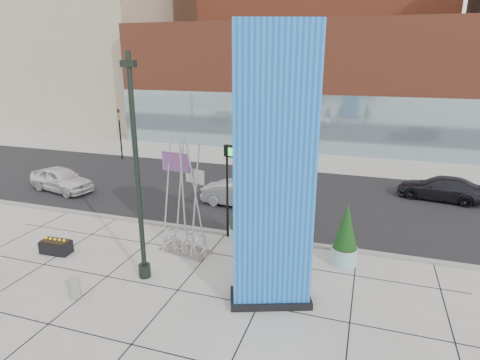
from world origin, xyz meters
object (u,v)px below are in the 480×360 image
(car_white_west, at_px, (61,180))
(car_silver_mid, at_px, (238,195))
(blue_pylon, at_px, (273,180))
(overhead_street_sign, at_px, (243,160))
(public_art_sculpture, at_px, (184,224))
(lamp_post, at_px, (139,193))
(concrete_bollard, at_px, (75,288))

(car_white_west, xyz_separation_m, car_silver_mid, (11.24, 0.93, -0.08))
(blue_pylon, distance_m, overhead_street_sign, 5.07)
(public_art_sculpture, bearing_deg, overhead_street_sign, 57.65)
(public_art_sculpture, relative_size, car_white_west, 1.13)
(public_art_sculpture, xyz_separation_m, car_white_west, (-10.84, 5.04, -0.55))
(blue_pylon, bearing_deg, lamp_post, 159.01)
(public_art_sculpture, bearing_deg, blue_pylon, -17.27)
(lamp_post, height_order, car_white_west, lamp_post)
(public_art_sculpture, relative_size, car_silver_mid, 1.22)
(public_art_sculpture, distance_m, car_silver_mid, 6.01)
(lamp_post, xyz_separation_m, concrete_bollard, (-1.58, -1.96, -2.99))
(concrete_bollard, bearing_deg, public_art_sculpture, 63.29)
(public_art_sculpture, relative_size, overhead_street_sign, 1.13)
(concrete_bollard, relative_size, overhead_street_sign, 0.17)
(public_art_sculpture, height_order, car_silver_mid, public_art_sculpture)
(concrete_bollard, bearing_deg, lamp_post, 51.12)
(blue_pylon, bearing_deg, public_art_sculpture, 130.79)
(lamp_post, distance_m, concrete_bollard, 3.91)
(concrete_bollard, distance_m, car_white_west, 12.76)
(lamp_post, xyz_separation_m, public_art_sculpture, (0.58, 2.34, -2.07))
(overhead_street_sign, distance_m, car_white_west, 13.48)
(concrete_bollard, bearing_deg, overhead_street_sign, 56.87)
(car_white_west, bearing_deg, concrete_bollard, -124.99)
(public_art_sculpture, distance_m, car_white_west, 11.97)
(concrete_bollard, relative_size, car_white_west, 0.17)
(blue_pylon, relative_size, car_silver_mid, 2.23)
(public_art_sculpture, xyz_separation_m, car_silver_mid, (0.40, 5.97, -0.63))
(lamp_post, distance_m, overhead_street_sign, 5.04)
(blue_pylon, xyz_separation_m, public_art_sculpture, (-4.34, 2.43, -3.08))
(overhead_street_sign, xyz_separation_m, car_silver_mid, (-1.55, 3.97, -3.07))
(lamp_post, height_order, public_art_sculpture, lamp_post)
(concrete_bollard, bearing_deg, car_silver_mid, 75.98)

